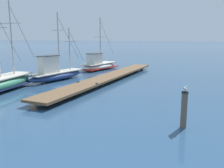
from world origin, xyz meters
TOP-DOWN VIEW (x-y plane):
  - floating_dock at (-5.46, 17.81)m, footprint 3.12×19.33m
  - fishing_boat_0 at (-10.01, 16.38)m, footprint 2.78×6.97m
  - fishing_boat_2 at (-9.32, 24.31)m, footprint 3.32×5.95m
  - mooring_piling at (1.61, 8.39)m, footprint 0.30×0.30m
  - perched_seagull at (1.60, 8.40)m, footprint 0.22×0.37m

SIDE VIEW (x-z plane):
  - floating_dock at x=-5.46m, z-range 0.10..0.63m
  - fishing_boat_2 at x=-9.32m, z-range -2.43..3.58m
  - fishing_boat_0 at x=-10.01m, z-range -2.29..3.64m
  - mooring_piling at x=1.61m, z-range 0.04..1.62m
  - perched_seagull at x=1.60m, z-range 1.60..1.86m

